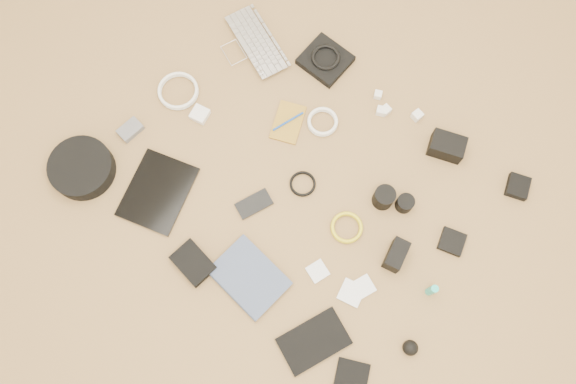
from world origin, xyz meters
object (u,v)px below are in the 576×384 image
Objects in this scene: phone at (254,204)px; headphone_case at (82,168)px; tablet at (158,192)px; laptop at (247,47)px; dslr_camera at (447,146)px; paperback at (230,296)px.

headphone_case is (-0.57, -0.27, 0.03)m from phone.
phone is (0.30, 0.17, -0.00)m from tablet.
laptop is 0.66m from tablet.
dslr_camera is 0.45× the size of tablet.
dslr_camera is (0.84, 0.11, 0.02)m from laptop.
paperback is at bearing -31.55° from laptop.
dslr_camera is 0.97× the size of phone.
tablet is (-0.73, -0.76, -0.03)m from dslr_camera.
laptop is 1.16× the size of tablet.
headphone_case reaches higher than tablet.
dslr_camera is 0.51× the size of paperback.
dslr_camera reaches higher than laptop.
dslr_camera is 1.32m from headphone_case.
paperback reaches higher than tablet.
laptop and paperback have the same top height.
dslr_camera reaches higher than headphone_case.
paperback is (0.44, -0.13, 0.01)m from tablet.
headphone_case is 0.95× the size of paperback.
phone is at bearing 14.43° from tablet.
dslr_camera reaches higher than tablet.
phone is (0.41, -0.48, -0.01)m from laptop.
dslr_camera is at bearing 40.88° from headphone_case.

